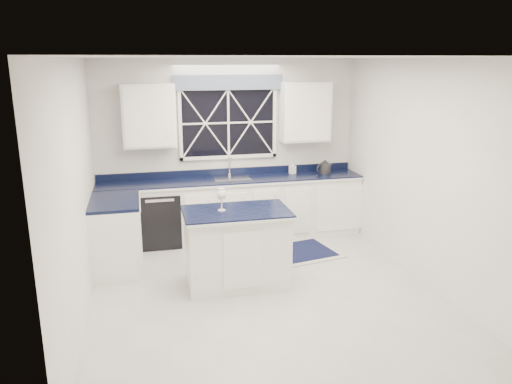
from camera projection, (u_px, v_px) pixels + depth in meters
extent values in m
plane|color=#AEAFAA|center=(264.00, 292.00, 5.92)|extent=(4.50, 4.50, 0.00)
cube|color=silver|center=(228.00, 148.00, 7.69)|extent=(4.00, 0.10, 2.70)
cube|color=white|center=(233.00, 210.00, 7.64)|extent=(3.98, 0.60, 0.90)
cube|color=white|center=(116.00, 236.00, 6.51)|extent=(0.60, 1.00, 0.90)
cube|color=black|center=(232.00, 180.00, 7.52)|extent=(3.98, 0.64, 0.04)
cube|color=black|center=(160.00, 217.00, 7.40)|extent=(0.60, 0.58, 0.82)
cube|color=black|center=(228.00, 123.00, 7.56)|extent=(1.40, 0.02, 1.00)
cube|color=slate|center=(228.00, 82.00, 7.35)|extent=(1.65, 0.04, 0.22)
cube|color=white|center=(149.00, 116.00, 7.12)|extent=(0.75, 0.34, 0.90)
cube|color=white|center=(305.00, 112.00, 7.65)|extent=(0.75, 0.34, 0.90)
cylinder|color=silver|center=(229.00, 174.00, 7.71)|extent=(0.05, 0.05, 0.04)
cylinder|color=silver|center=(229.00, 165.00, 7.68)|extent=(0.02, 0.02, 0.28)
cylinder|color=silver|center=(230.00, 158.00, 7.56)|extent=(0.02, 0.18, 0.02)
cube|color=white|center=(237.00, 249.00, 6.06)|extent=(1.20, 0.71, 0.90)
cube|color=black|center=(236.00, 212.00, 5.93)|extent=(1.26, 0.77, 0.04)
cube|color=#B0B0AB|center=(287.00, 254.00, 7.07)|extent=(1.60, 1.15, 0.01)
cube|color=#0F1533|center=(287.00, 253.00, 7.06)|extent=(1.41, 0.96, 0.01)
cylinder|color=#2D2D2F|center=(325.00, 168.00, 7.85)|extent=(0.23, 0.23, 0.15)
cone|color=#2D2D2F|center=(325.00, 162.00, 7.82)|extent=(0.19, 0.19, 0.07)
torus|color=#2D2D2F|center=(320.00, 168.00, 7.80)|extent=(0.13, 0.06, 0.13)
cylinder|color=#2D2D2F|center=(330.00, 166.00, 7.90)|extent=(0.08, 0.04, 0.10)
cylinder|color=silver|center=(222.00, 210.00, 5.92)|extent=(0.09, 0.09, 0.01)
cylinder|color=silver|center=(222.00, 204.00, 5.90)|extent=(0.01, 0.01, 0.14)
ellipsoid|color=silver|center=(221.00, 194.00, 5.87)|extent=(0.11, 0.11, 0.14)
cylinder|color=#EDD17D|center=(221.00, 196.00, 5.88)|extent=(0.09, 0.09, 0.06)
imported|color=silver|center=(293.00, 168.00, 7.82)|extent=(0.11, 0.11, 0.19)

